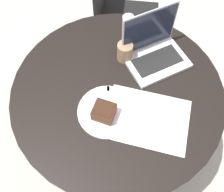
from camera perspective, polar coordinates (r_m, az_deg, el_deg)
ground_plane at (r=1.94m, az=0.73°, el=-10.31°), size 12.00×12.00×0.00m
dining_table at (r=1.39m, az=1.01°, el=-1.90°), size 1.02×1.02×0.77m
chair at (r=1.96m, az=1.44°, el=16.33°), size 0.47×0.47×0.90m
paper_document at (r=1.18m, az=7.48°, el=-4.86°), size 0.43×0.36×0.00m
plate at (r=1.18m, az=-1.18°, el=-3.37°), size 0.27×0.27×0.01m
cake_slice at (r=1.14m, az=-1.82°, el=-3.42°), size 0.12×0.11×0.07m
fork at (r=1.21m, az=-0.85°, el=-0.55°), size 0.03×0.17×0.00m
coffee_glass at (r=1.32m, az=2.70°, el=9.59°), size 0.08×0.08×0.10m
water_glass at (r=1.45m, az=3.38°, el=15.39°), size 0.06×0.06×0.10m
laptop at (r=1.33m, az=9.18°, el=9.45°), size 0.36×0.32×0.25m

